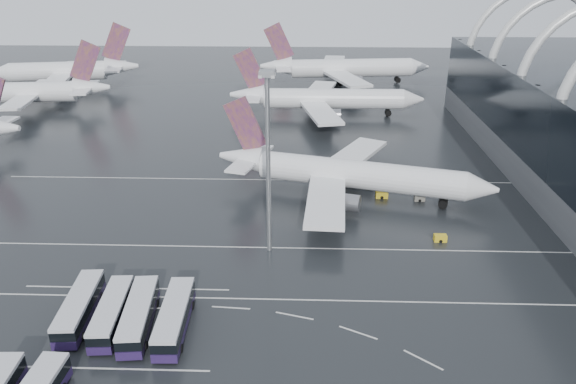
{
  "coord_description": "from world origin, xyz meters",
  "views": [
    {
      "loc": [
        0.22,
        -64.33,
        42.38
      ],
      "look_at": [
        -2.59,
        17.68,
        7.0
      ],
      "focal_mm": 35.0,
      "sensor_mm": 36.0,
      "label": 1
    }
  ],
  "objects_px": {
    "floodlight_mast": "(268,143)",
    "gse_cart_belly_a": "(440,238)",
    "airliner_gate_b": "(323,99)",
    "gse_cart_belly_e": "(382,194)",
    "jet_remote_mid": "(34,92)",
    "gse_cart_belly_b": "(419,198)",
    "bus_row_near_c": "(139,315)",
    "jet_remote_far": "(68,71)",
    "bus_row_near_d": "(174,317)",
    "bus_row_near_a": "(80,307)",
    "airliner_gate_c": "(342,69)",
    "airliner_main": "(346,174)",
    "bus_row_near_b": "(112,312)"
  },
  "relations": [
    {
      "from": "airliner_gate_b",
      "to": "jet_remote_far",
      "type": "distance_m",
      "value": 90.38
    },
    {
      "from": "jet_remote_mid",
      "to": "bus_row_near_d",
      "type": "xyz_separation_m",
      "value": [
        62.75,
        -100.65,
        -3.28
      ]
    },
    {
      "from": "floodlight_mast",
      "to": "gse_cart_belly_a",
      "type": "distance_m",
      "value": 31.9
    },
    {
      "from": "jet_remote_far",
      "to": "airliner_main",
      "type": "bearing_deg",
      "value": 124.26
    },
    {
      "from": "airliner_gate_b",
      "to": "jet_remote_far",
      "type": "relative_size",
      "value": 1.11
    },
    {
      "from": "bus_row_near_a",
      "to": "gse_cart_belly_a",
      "type": "bearing_deg",
      "value": -70.14
    },
    {
      "from": "jet_remote_far",
      "to": "bus_row_near_a",
      "type": "distance_m",
      "value": 138.05
    },
    {
      "from": "bus_row_near_d",
      "to": "gse_cart_belly_e",
      "type": "xyz_separation_m",
      "value": [
        29.79,
        40.67,
        -1.18
      ]
    },
    {
      "from": "jet_remote_mid",
      "to": "gse_cart_belly_e",
      "type": "xyz_separation_m",
      "value": [
        92.54,
        -59.98,
        -4.46
      ]
    },
    {
      "from": "airliner_gate_b",
      "to": "gse_cart_belly_b",
      "type": "xyz_separation_m",
      "value": [
        16.49,
        -57.43,
        -4.13
      ]
    },
    {
      "from": "bus_row_near_c",
      "to": "bus_row_near_d",
      "type": "relative_size",
      "value": 1.0
    },
    {
      "from": "jet_remote_mid",
      "to": "bus_row_near_d",
      "type": "distance_m",
      "value": 118.66
    },
    {
      "from": "jet_remote_mid",
      "to": "gse_cart_belly_b",
      "type": "xyz_separation_m",
      "value": [
        99.34,
        -61.12,
        -4.54
      ]
    },
    {
      "from": "airliner_main",
      "to": "jet_remote_mid",
      "type": "relative_size",
      "value": 1.14
    },
    {
      "from": "airliner_main",
      "to": "floodlight_mast",
      "type": "height_order",
      "value": "floodlight_mast"
    },
    {
      "from": "airliner_main",
      "to": "gse_cart_belly_a",
      "type": "xyz_separation_m",
      "value": [
        14.05,
        -17.32,
        -3.88
      ]
    },
    {
      "from": "airliner_gate_b",
      "to": "jet_remote_mid",
      "type": "height_order",
      "value": "jet_remote_mid"
    },
    {
      "from": "jet_remote_mid",
      "to": "floodlight_mast",
      "type": "distance_m",
      "value": 109.33
    },
    {
      "from": "airliner_gate_b",
      "to": "gse_cart_belly_e",
      "type": "relative_size",
      "value": 23.73
    },
    {
      "from": "airliner_main",
      "to": "gse_cart_belly_a",
      "type": "relative_size",
      "value": 25.95
    },
    {
      "from": "airliner_gate_b",
      "to": "bus_row_near_d",
      "type": "xyz_separation_m",
      "value": [
        -20.1,
        -96.96,
        -2.86
      ]
    },
    {
      "from": "jet_remote_far",
      "to": "airliner_gate_b",
      "type": "bearing_deg",
      "value": 148.53
    },
    {
      "from": "bus_row_near_a",
      "to": "jet_remote_mid",
      "type": "bearing_deg",
      "value": 22.63
    },
    {
      "from": "jet_remote_far",
      "to": "gse_cart_belly_a",
      "type": "xyz_separation_m",
      "value": [
        101.27,
        -105.61,
        -4.88
      ]
    },
    {
      "from": "bus_row_near_a",
      "to": "gse_cart_belly_b",
      "type": "bearing_deg",
      "value": -56.59
    },
    {
      "from": "bus_row_near_c",
      "to": "floodlight_mast",
      "type": "distance_m",
      "value": 29.12
    },
    {
      "from": "bus_row_near_c",
      "to": "airliner_gate_b",
      "type": "bearing_deg",
      "value": -19.65
    },
    {
      "from": "bus_row_near_c",
      "to": "gse_cart_belly_b",
      "type": "height_order",
      "value": "bus_row_near_c"
    },
    {
      "from": "jet_remote_far",
      "to": "gse_cart_belly_a",
      "type": "relative_size",
      "value": 24.33
    },
    {
      "from": "airliner_main",
      "to": "bus_row_near_c",
      "type": "height_order",
      "value": "airliner_main"
    },
    {
      "from": "bus_row_near_c",
      "to": "bus_row_near_d",
      "type": "height_order",
      "value": "bus_row_near_d"
    },
    {
      "from": "jet_remote_far",
      "to": "bus_row_near_d",
      "type": "height_order",
      "value": "jet_remote_far"
    },
    {
      "from": "bus_row_near_a",
      "to": "airliner_gate_b",
      "type": "bearing_deg",
      "value": -23.14
    },
    {
      "from": "bus_row_near_b",
      "to": "gse_cart_belly_a",
      "type": "xyz_separation_m",
      "value": [
        44.93,
        23.09,
        -1.16
      ]
    },
    {
      "from": "gse_cart_belly_b",
      "to": "jet_remote_mid",
      "type": "bearing_deg",
      "value": 148.4
    },
    {
      "from": "airliner_gate_b",
      "to": "bus_row_near_a",
      "type": "bearing_deg",
      "value": -108.79
    },
    {
      "from": "jet_remote_mid",
      "to": "gse_cart_belly_a",
      "type": "bearing_deg",
      "value": 134.94
    },
    {
      "from": "airliner_gate_c",
      "to": "gse_cart_belly_a",
      "type": "bearing_deg",
      "value": -91.58
    },
    {
      "from": "floodlight_mast",
      "to": "gse_cart_belly_b",
      "type": "distance_m",
      "value": 36.85
    },
    {
      "from": "gse_cart_belly_e",
      "to": "gse_cart_belly_a",
      "type": "bearing_deg",
      "value": -66.7
    },
    {
      "from": "airliner_gate_b",
      "to": "gse_cart_belly_e",
      "type": "distance_m",
      "value": 57.26
    },
    {
      "from": "bus_row_near_b",
      "to": "gse_cart_belly_b",
      "type": "distance_m",
      "value": 59.02
    },
    {
      "from": "bus_row_near_b",
      "to": "gse_cart_belly_b",
      "type": "relative_size",
      "value": 6.63
    },
    {
      "from": "bus_row_near_b",
      "to": "gse_cart_belly_a",
      "type": "relative_size",
      "value": 6.42
    },
    {
      "from": "jet_remote_far",
      "to": "bus_row_near_d",
      "type": "xyz_separation_m",
      "value": [
        64.23,
        -129.46,
        -3.63
      ]
    },
    {
      "from": "airliner_main",
      "to": "bus_row_near_a",
      "type": "height_order",
      "value": "airliner_main"
    },
    {
      "from": "airliner_gate_c",
      "to": "bus_row_near_d",
      "type": "bearing_deg",
      "value": -107.63
    },
    {
      "from": "bus_row_near_b",
      "to": "bus_row_near_c",
      "type": "bearing_deg",
      "value": -102.15
    },
    {
      "from": "bus_row_near_b",
      "to": "floodlight_mast",
      "type": "distance_m",
      "value": 30.74
    },
    {
      "from": "airliner_gate_b",
      "to": "airliner_main",
      "type": "bearing_deg",
      "value": -87.11
    }
  ]
}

